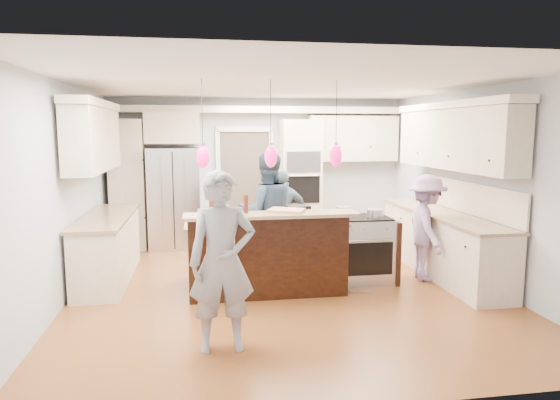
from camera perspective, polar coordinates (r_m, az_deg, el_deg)
The scene contains 23 objects.
ground_plane at distance 6.83m, azimuth 0.47°, elevation -10.00°, with size 6.00×6.00×0.00m, color brown.
room_shell at distance 6.50m, azimuth 0.49°, elevation 5.42°, with size 5.54×6.04×2.72m.
refrigerator at distance 9.14m, azimuth -11.97°, elevation 0.21°, with size 0.90×0.70×1.80m, color #B7B7BC.
oven_column at distance 9.31m, azimuth 2.29°, elevation 2.07°, with size 0.72×0.69×2.30m.
back_upper_cabinets at distance 9.18m, azimuth -7.04°, elevation 5.18°, with size 5.30×0.61×2.54m.
right_counter_run at distance 7.65m, azimuth 18.44°, elevation -0.35°, with size 0.64×3.10×2.51m.
left_cabinets at distance 7.41m, azimuth -19.60°, elevation -0.66°, with size 0.64×2.30×2.51m.
kitchen_island at distance 6.73m, azimuth -1.71°, elevation -5.98°, with size 2.10×1.46×1.12m.
island_range at distance 7.12m, azimuth 9.56°, elevation -5.54°, with size 0.82×0.71×0.92m.
pendant_lights at distance 5.96m, azimuth -1.06°, elevation 5.04°, with size 1.75×0.15×1.03m.
person_bar_end at distance 4.80m, azimuth -6.63°, elevation -7.03°, with size 0.64×0.42×1.74m, color gray.
person_far_left at distance 7.42m, azimuth -1.52°, elevation -1.44°, with size 0.87×0.68×1.79m, color #2B3F55.
person_far_right at distance 8.23m, azimuth 0.39°, elevation -1.59°, with size 0.87×0.36×1.48m, color slate.
person_range_side at distance 7.33m, azimuth 16.39°, elevation -3.06°, with size 0.97×0.55×1.49m, color #987FAB.
floor_rug at distance 7.22m, azimuth 7.61°, elevation -9.02°, with size 0.74×1.08×0.01m, color #8F724E.
water_bottle at distance 5.90m, azimuth -6.97°, elevation -0.15°, with size 0.08×0.08×0.32m, color silver.
beer_bottle_a at distance 6.03m, azimuth -7.85°, elevation -0.50°, with size 0.05×0.05×0.22m, color #43170C.
beer_bottle_b at distance 5.92m, azimuth -7.48°, elevation -0.38°, with size 0.07×0.07×0.27m, color #43170C.
beer_bottle_c at distance 6.01m, azimuth -3.92°, elevation -0.48°, with size 0.05×0.05×0.22m, color #43170C.
drink_can at distance 5.87m, azimuth -6.11°, elevation -1.15°, with size 0.07×0.07×0.13m, color #B7B7BC.
cutting_board at distance 6.11m, azimuth 0.73°, elevation -1.19°, with size 0.42×0.30×0.03m, color tan.
pot_large at distance 7.07m, azimuth 7.29°, elevation -1.25°, with size 0.22×0.22×0.13m, color #B7B7BC.
pot_small at distance 6.99m, azimuth 10.82°, elevation -1.49°, with size 0.23×0.23×0.11m, color #B7B7BC.
Camera 1 is at (-1.09, -6.41, 2.11)m, focal length 32.00 mm.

